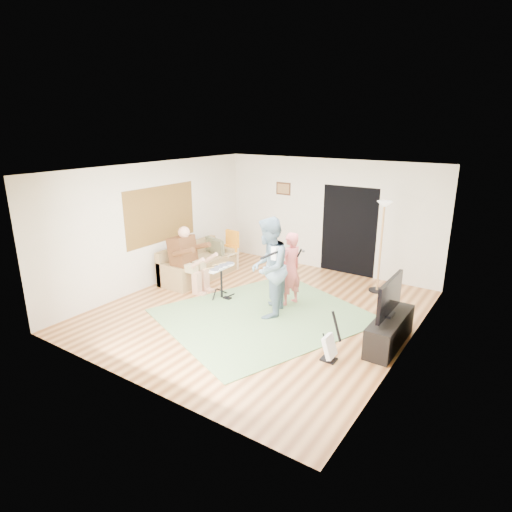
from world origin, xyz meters
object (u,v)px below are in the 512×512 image
Objects in this scene: singer at (290,269)px; guitar_spare at (330,347)px; television at (390,296)px; guitarist at (268,268)px; tv_cabinet at (389,331)px; torchiere_lamp at (382,231)px; dining_chair at (229,256)px; sofa at (196,267)px; drum_kit at (221,284)px.

singer reaches higher than guitar_spare.
guitarist is at bearing -176.87° from television.
guitarist is at bearing 10.57° from singer.
guitar_spare is 0.59× the size of tv_cabinet.
guitar_spare is (1.58, -1.53, -0.50)m from singer.
torchiere_lamp reaches higher than tv_cabinet.
dining_chair is (-2.22, 1.68, -0.60)m from guitarist.
guitar_spare reaches higher than tv_cabinet.
television is at bearing -13.59° from dining_chair.
singer is 0.69m from guitarist.
sofa is 1.44m from drum_kit.
torchiere_lamp is (-0.34, 3.19, 1.10)m from guitar_spare.
guitarist reaches higher than television.
drum_kit is 0.66× the size of television.
sofa is 4.82m from television.
sofa is 2.32× the size of guitar_spare.
guitar_spare is at bearing -121.15° from tv_cabinet.
drum_kit is (1.29, -0.65, 0.05)m from sofa.
torchiere_lamp is at bearing 21.53° from sofa.
singer is 1.79× the size of guitar_spare.
torchiere_lamp reaches higher than sofa.
guitar_spare is 0.86× the size of dining_chair.
sofa is at bearing -103.09° from dining_chair.
torchiere_lamp is (1.23, 1.67, 0.60)m from singer.
sofa is at bearing 171.85° from tv_cabinet.
sofa is 0.99× the size of torchiere_lamp.
singer is at bearing 166.16° from tv_cabinet.
television is at bearing -0.58° from drum_kit.
singer is 2.25m from guitar_spare.
singer is 1.54× the size of dining_chair.
dining_chair reaches higher than guitar_spare.
torchiere_lamp is at bearing 40.25° from drum_kit.
dining_chair is at bearing 160.59° from television.
guitar_spare is 0.42× the size of torchiere_lamp.
torchiere_lamp is 2.03× the size of dining_chair.
guitarist is 2.22m from television.
torchiere_lamp is at bearing 161.54° from singer.
guitar_spare is 4.65m from dining_chair.
guitarist reaches higher than guitar_spare.
guitarist is (-0.09, -0.66, 0.20)m from singer.
tv_cabinet is (0.60, 0.99, 0.01)m from guitar_spare.
television reaches higher than tv_cabinet.
dining_chair is 4.73m from television.
singer is (2.61, -0.15, 0.48)m from sofa.
guitarist is at bearing -31.30° from dining_chair.
tv_cabinet is (4.49, -1.56, -0.09)m from dining_chair.
dining_chair is (-0.99, 1.53, 0.03)m from drum_kit.
guitarist is 2.70m from torchiere_lamp.
drum_kit is at bearing -51.25° from singer.
sofa reaches higher than tv_cabinet.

